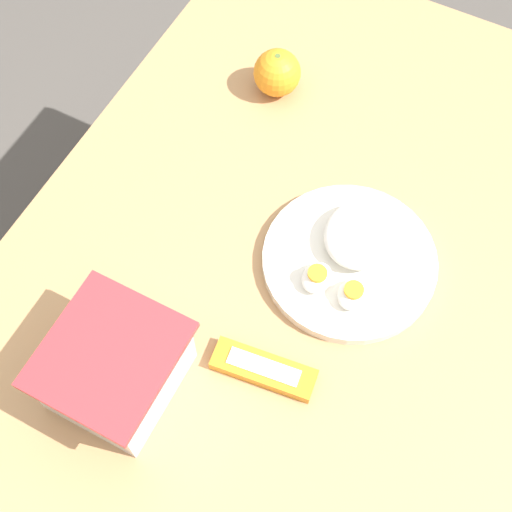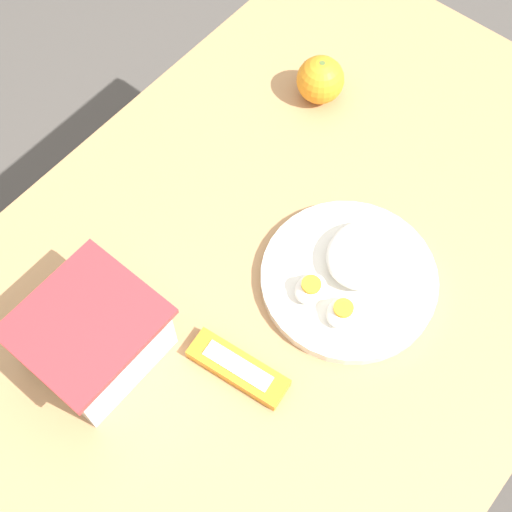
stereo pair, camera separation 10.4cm
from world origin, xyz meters
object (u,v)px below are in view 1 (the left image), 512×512
object	(u,v)px
rice_plate	(352,255)
food_container	(116,369)
orange_fruit	(277,73)
candy_bar	(264,369)

from	to	relation	value
rice_plate	food_container	bearing A→B (deg)	147.25
orange_fruit	rice_plate	world-z (taller)	orange_fruit
rice_plate	candy_bar	world-z (taller)	rice_plate
food_container	orange_fruit	xyz separation A→B (m)	(0.56, 0.05, -0.01)
food_container	rice_plate	world-z (taller)	food_container
orange_fruit	candy_bar	bearing A→B (deg)	-155.22
food_container	candy_bar	xyz separation A→B (m)	(0.10, -0.17, -0.04)
rice_plate	candy_bar	bearing A→B (deg)	170.47
orange_fruit	food_container	bearing A→B (deg)	-175.41
rice_plate	candy_bar	distance (m)	0.22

